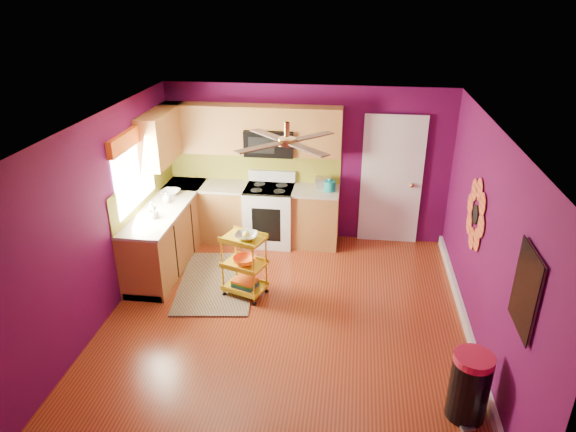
# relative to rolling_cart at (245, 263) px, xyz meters

# --- Properties ---
(ground) EXTENTS (5.00, 5.00, 0.00)m
(ground) POSITION_rel_rolling_cart_xyz_m (0.62, -0.55, -0.50)
(ground) COLOR maroon
(ground) RESTS_ON ground
(room_envelope) EXTENTS (4.54, 5.04, 2.52)m
(room_envelope) POSITION_rel_rolling_cart_xyz_m (0.64, -0.55, 1.13)
(room_envelope) COLOR #51093E
(room_envelope) RESTS_ON ground
(lower_cabinets) EXTENTS (2.81, 2.31, 0.94)m
(lower_cabinets) POSITION_rel_rolling_cart_xyz_m (-0.73, 1.26, -0.06)
(lower_cabinets) COLOR #925A27
(lower_cabinets) RESTS_ON ground
(electric_range) EXTENTS (0.76, 0.66, 1.13)m
(electric_range) POSITION_rel_rolling_cart_xyz_m (0.07, 1.62, -0.02)
(electric_range) COLOR white
(electric_range) RESTS_ON ground
(upper_cabinetry) EXTENTS (2.80, 2.30, 1.26)m
(upper_cabinetry) POSITION_rel_rolling_cart_xyz_m (-0.63, 1.62, 1.30)
(upper_cabinetry) COLOR #925A27
(upper_cabinetry) RESTS_ON ground
(left_window) EXTENTS (0.08, 1.35, 1.08)m
(left_window) POSITION_rel_rolling_cart_xyz_m (-1.60, 0.50, 1.24)
(left_window) COLOR white
(left_window) RESTS_ON ground
(panel_door) EXTENTS (0.95, 0.11, 2.15)m
(panel_door) POSITION_rel_rolling_cart_xyz_m (1.97, 1.91, 0.53)
(panel_door) COLOR white
(panel_door) RESTS_ON ground
(right_wall_art) EXTENTS (0.04, 2.74, 1.04)m
(right_wall_art) POSITION_rel_rolling_cart_xyz_m (2.84, -0.89, 0.95)
(right_wall_art) COLOR black
(right_wall_art) RESTS_ON ground
(ceiling_fan) EXTENTS (1.01, 1.01, 0.26)m
(ceiling_fan) POSITION_rel_rolling_cart_xyz_m (0.62, -0.35, 1.79)
(ceiling_fan) COLOR #BF8C3F
(ceiling_fan) RESTS_ON ground
(shag_rug) EXTENTS (1.22, 1.78, 0.02)m
(shag_rug) POSITION_rel_rolling_cart_xyz_m (-0.48, 0.24, -0.49)
(shag_rug) COLOR black
(shag_rug) RESTS_ON ground
(rolling_cart) EXTENTS (0.64, 0.55, 0.97)m
(rolling_cart) POSITION_rel_rolling_cart_xyz_m (0.00, 0.00, 0.00)
(rolling_cart) COLOR yellow
(rolling_cart) RESTS_ON ground
(trash_can) EXTENTS (0.49, 0.49, 0.73)m
(trash_can) POSITION_rel_rolling_cart_xyz_m (2.58, -1.82, -0.14)
(trash_can) COLOR black
(trash_can) RESTS_ON ground
(teal_kettle) EXTENTS (0.18, 0.18, 0.21)m
(teal_kettle) POSITION_rel_rolling_cart_xyz_m (1.02, 1.62, 0.53)
(teal_kettle) COLOR #128985
(teal_kettle) RESTS_ON lower_cabinets
(toaster) EXTENTS (0.22, 0.15, 0.18)m
(toaster) POSITION_rel_rolling_cart_xyz_m (0.90, 1.72, 0.53)
(toaster) COLOR beige
(toaster) RESTS_ON lower_cabinets
(soap_bottle_a) EXTENTS (0.09, 0.09, 0.20)m
(soap_bottle_a) POSITION_rel_rolling_cart_xyz_m (-1.37, 0.37, 0.54)
(soap_bottle_a) COLOR #EA3F72
(soap_bottle_a) RESTS_ON lower_cabinets
(soap_bottle_b) EXTENTS (0.13, 0.13, 0.17)m
(soap_bottle_b) POSITION_rel_rolling_cart_xyz_m (-1.32, 0.84, 0.53)
(soap_bottle_b) COLOR white
(soap_bottle_b) RESTS_ON lower_cabinets
(counter_dish) EXTENTS (0.28, 0.28, 0.07)m
(counter_dish) POSITION_rel_rolling_cart_xyz_m (-1.38, 1.15, 0.48)
(counter_dish) COLOR white
(counter_dish) RESTS_ON lower_cabinets
(counter_cup) EXTENTS (0.13, 0.13, 0.10)m
(counter_cup) POSITION_rel_rolling_cart_xyz_m (-1.32, 0.29, 0.49)
(counter_cup) COLOR white
(counter_cup) RESTS_ON lower_cabinets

